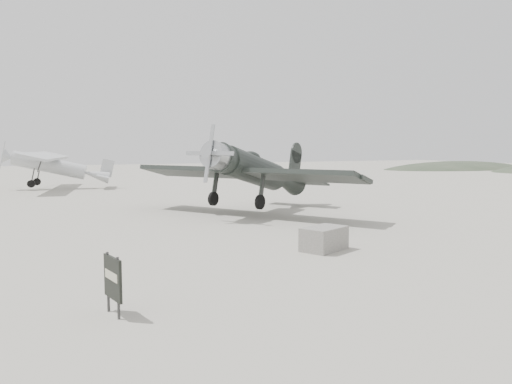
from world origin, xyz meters
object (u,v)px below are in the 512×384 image
sign_board (113,279)px  lowwing_monoplane (257,171)px  highwing_monoplane (54,163)px  equipment_block (324,239)px

sign_board → lowwing_monoplane: bearing=43.5°
highwing_monoplane → lowwing_monoplane: bearing=-54.5°
highwing_monoplane → equipment_block: 29.89m
equipment_block → lowwing_monoplane: bearing=77.7°
lowwing_monoplane → sign_board: lowwing_monoplane is taller
lowwing_monoplane → highwing_monoplane: lowwing_monoplane is taller
highwing_monoplane → equipment_block: highwing_monoplane is taller
highwing_monoplane → sign_board: bearing=-79.6°
lowwing_monoplane → highwing_monoplane: bearing=81.6°
highwing_monoplane → equipment_block: size_ratio=7.67×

